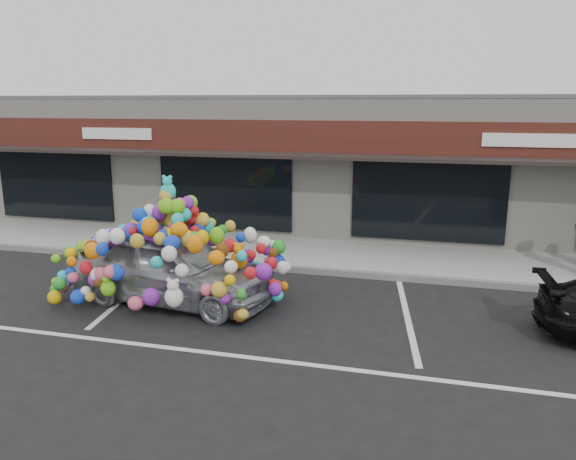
# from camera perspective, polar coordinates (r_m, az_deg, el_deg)

# --- Properties ---
(ground) EXTENTS (90.00, 90.00, 0.00)m
(ground) POSITION_cam_1_polar(r_m,az_deg,el_deg) (11.63, -2.07, -7.86)
(ground) COLOR black
(ground) RESTS_ON ground
(shop_building) EXTENTS (24.00, 7.20, 4.31)m
(shop_building) POSITION_cam_1_polar(r_m,az_deg,el_deg) (19.20, 5.27, 7.01)
(shop_building) COLOR beige
(shop_building) RESTS_ON ground
(sidewalk) EXTENTS (26.00, 3.00, 0.15)m
(sidewalk) POSITION_cam_1_polar(r_m,az_deg,el_deg) (15.29, 2.29, -2.44)
(sidewalk) COLOR #9C9C96
(sidewalk) RESTS_ON ground
(kerb) EXTENTS (26.00, 0.18, 0.16)m
(kerb) POSITION_cam_1_polar(r_m,az_deg,el_deg) (13.88, 0.93, -4.03)
(kerb) COLOR slate
(kerb) RESTS_ON ground
(parking_stripe_left) EXTENTS (0.73, 4.37, 0.01)m
(parking_stripe_left) POSITION_cam_1_polar(r_m,az_deg,el_deg) (13.04, -15.47, -5.98)
(parking_stripe_left) COLOR silver
(parking_stripe_left) RESTS_ON ground
(parking_stripe_mid) EXTENTS (0.73, 4.37, 0.01)m
(parking_stripe_mid) POSITION_cam_1_polar(r_m,az_deg,el_deg) (11.37, 12.02, -8.61)
(parking_stripe_mid) COLOR silver
(parking_stripe_mid) RESTS_ON ground
(lane_line) EXTENTS (14.00, 0.12, 0.01)m
(lane_line) POSITION_cam_1_polar(r_m,az_deg,el_deg) (9.16, 5.98, -13.88)
(lane_line) COLOR silver
(lane_line) RESTS_ON ground
(toy_car) EXTENTS (3.16, 4.88, 2.72)m
(toy_car) POSITION_cam_1_polar(r_m,az_deg,el_deg) (11.90, -11.61, -2.96)
(toy_car) COLOR gray
(toy_car) RESTS_ON ground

